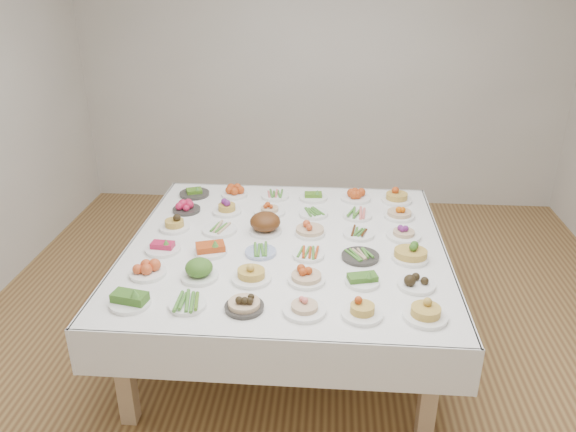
# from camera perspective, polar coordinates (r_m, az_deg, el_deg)

# --- Properties ---
(room_envelope) EXTENTS (5.02, 5.02, 2.81)m
(room_envelope) POSITION_cam_1_polar(r_m,az_deg,el_deg) (3.33, 2.63, 14.27)
(room_envelope) COLOR olive
(room_envelope) RESTS_ON ground
(display_table) EXTENTS (2.05, 2.05, 0.75)m
(display_table) POSITION_cam_1_polar(r_m,az_deg,el_deg) (3.67, -0.18, -3.81)
(display_table) COLOR white
(display_table) RESTS_ON ground
(dish_0) EXTENTS (0.22, 0.22, 0.11)m
(dish_0) POSITION_cam_1_polar(r_m,az_deg,el_deg) (3.12, -15.78, -7.96)
(dish_0) COLOR white
(dish_0) RESTS_ON display_table
(dish_1) EXTENTS (0.20, 0.20, 0.05)m
(dish_1) POSITION_cam_1_polar(r_m,az_deg,el_deg) (3.05, -10.17, -8.69)
(dish_1) COLOR white
(dish_1) RESTS_ON display_table
(dish_2) EXTENTS (0.21, 0.21, 0.12)m
(dish_2) POSITION_cam_1_polar(r_m,az_deg,el_deg) (2.97, -4.48, -8.54)
(dish_2) COLOR #302D2A
(dish_2) RESTS_ON display_table
(dish_3) EXTENTS (0.23, 0.23, 0.11)m
(dish_3) POSITION_cam_1_polar(r_m,az_deg,el_deg) (2.94, 1.69, -8.98)
(dish_3) COLOR white
(dish_3) RESTS_ON display_table
(dish_4) EXTENTS (0.21, 0.21, 0.11)m
(dish_4) POSITION_cam_1_polar(r_m,az_deg,el_deg) (2.94, 7.56, -9.24)
(dish_4) COLOR white
(dish_4) RESTS_ON display_table
(dish_5) EXTENTS (0.23, 0.23, 0.12)m
(dish_5) POSITION_cam_1_polar(r_m,az_deg,el_deg) (2.98, 13.84, -9.18)
(dish_5) COLOR white
(dish_5) RESTS_ON display_table
(dish_6) EXTENTS (0.21, 0.21, 0.09)m
(dish_6) POSITION_cam_1_polar(r_m,az_deg,el_deg) (3.37, -14.10, -5.21)
(dish_6) COLOR white
(dish_6) RESTS_ON display_table
(dish_7) EXTENTS (0.22, 0.22, 0.13)m
(dish_7) POSITION_cam_1_polar(r_m,az_deg,el_deg) (3.27, -9.02, -5.33)
(dish_7) COLOR white
(dish_7) RESTS_ON display_table
(dish_8) EXTENTS (0.23, 0.23, 0.13)m
(dish_8) POSITION_cam_1_polar(r_m,az_deg,el_deg) (3.22, -3.76, -5.63)
(dish_8) COLOR white
(dish_8) RESTS_ON display_table
(dish_9) EXTENTS (0.22, 0.22, 0.12)m
(dish_9) POSITION_cam_1_polar(r_m,az_deg,el_deg) (3.20, 1.88, -5.83)
(dish_9) COLOR white
(dish_9) RESTS_ON display_table
(dish_10) EXTENTS (0.19, 0.19, 0.09)m
(dish_10) POSITION_cam_1_polar(r_m,az_deg,el_deg) (3.22, 7.57, -6.27)
(dish_10) COLOR white
(dish_10) RESTS_ON display_table
(dish_11) EXTENTS (0.21, 0.21, 0.09)m
(dish_11) POSITION_cam_1_polar(r_m,az_deg,el_deg) (3.24, 12.93, -6.46)
(dish_11) COLOR white
(dish_11) RESTS_ON display_table
(dish_12) EXTENTS (0.22, 0.22, 0.09)m
(dish_12) POSITION_cam_1_polar(r_m,az_deg,el_deg) (3.63, -12.61, -3.02)
(dish_12) COLOR white
(dish_12) RESTS_ON display_table
(dish_13) EXTENTS (0.20, 0.20, 0.10)m
(dish_13) POSITION_cam_1_polar(r_m,az_deg,el_deg) (3.54, -7.89, -3.18)
(dish_13) COLOR white
(dish_13) RESTS_ON display_table
(dish_14) EXTENTS (0.19, 0.19, 0.05)m
(dish_14) POSITION_cam_1_polar(r_m,az_deg,el_deg) (3.51, -2.80, -3.59)
(dish_14) COLOR #4C66B2
(dish_14) RESTS_ON display_table
(dish_15) EXTENTS (0.20, 0.20, 0.05)m
(dish_15) POSITION_cam_1_polar(r_m,az_deg,el_deg) (3.48, 2.09, -3.87)
(dish_15) COLOR white
(dish_15) RESTS_ON display_table
(dish_16) EXTENTS (0.23, 0.23, 0.05)m
(dish_16) POSITION_cam_1_polar(r_m,az_deg,el_deg) (3.49, 7.36, -3.99)
(dish_16) COLOR #302D2A
(dish_16) RESTS_ON display_table
(dish_17) EXTENTS (0.22, 0.22, 0.15)m
(dish_17) POSITION_cam_1_polar(r_m,az_deg,el_deg) (3.50, 12.39, -3.35)
(dish_17) COLOR white
(dish_17) RESTS_ON display_table
(dish_18) EXTENTS (0.21, 0.21, 0.11)m
(dish_18) POSITION_cam_1_polar(r_m,az_deg,el_deg) (3.90, -11.47, -0.67)
(dish_18) COLOR white
(dish_18) RESTS_ON display_table
(dish_19) EXTENTS (0.23, 0.23, 0.05)m
(dish_19) POSITION_cam_1_polar(r_m,az_deg,el_deg) (3.82, -6.96, -1.26)
(dish_19) COLOR white
(dish_19) RESTS_ON display_table
(dish_20) EXTENTS (0.22, 0.22, 0.14)m
(dish_20) POSITION_cam_1_polar(r_m,az_deg,el_deg) (3.76, -2.33, -0.74)
(dish_20) COLOR white
(dish_20) RESTS_ON display_table
(dish_21) EXTENTS (0.20, 0.20, 0.12)m
(dish_21) POSITION_cam_1_polar(r_m,az_deg,el_deg) (3.74, 2.25, -1.09)
(dish_21) COLOR white
(dish_21) RESTS_ON display_table
(dish_22) EXTENTS (0.20, 0.20, 0.05)m
(dish_22) POSITION_cam_1_polar(r_m,az_deg,el_deg) (3.77, 7.18, -1.77)
(dish_22) COLOR white
(dish_22) RESTS_ON display_table
(dish_23) EXTENTS (0.23, 0.23, 0.11)m
(dish_23) POSITION_cam_1_polar(r_m,az_deg,el_deg) (3.78, 11.69, -1.51)
(dish_23) COLOR white
(dish_23) RESTS_ON display_table
(dish_24) EXTENTS (0.20, 0.20, 0.08)m
(dish_24) POSITION_cam_1_polar(r_m,az_deg,el_deg) (4.17, -10.29, 0.92)
(dish_24) COLOR #302D2A
(dish_24) RESTS_ON display_table
(dish_25) EXTENTS (0.21, 0.21, 0.11)m
(dish_25) POSITION_cam_1_polar(r_m,az_deg,el_deg) (4.09, -6.23, 0.91)
(dish_25) COLOR white
(dish_25) RESTS_ON display_table
(dish_26) EXTENTS (0.22, 0.22, 0.11)m
(dish_26) POSITION_cam_1_polar(r_m,az_deg,el_deg) (4.06, -1.89, 0.84)
(dish_26) COLOR white
(dish_26) RESTS_ON display_table
(dish_27) EXTENTS (0.21, 0.21, 0.05)m
(dish_27) POSITION_cam_1_polar(r_m,az_deg,el_deg) (4.04, 2.59, 0.33)
(dish_27) COLOR white
(dish_27) RESTS_ON display_table
(dish_28) EXTENTS (0.20, 0.20, 0.05)m
(dish_28) POSITION_cam_1_polar(r_m,az_deg,el_deg) (4.04, 7.05, 0.17)
(dish_28) COLOR white
(dish_28) RESTS_ON display_table
(dish_29) EXTENTS (0.22, 0.22, 0.13)m
(dish_29) POSITION_cam_1_polar(r_m,az_deg,el_deg) (4.06, 11.27, 0.62)
(dish_29) COLOR white
(dish_29) RESTS_ON display_table
(dish_30) EXTENTS (0.23, 0.23, 0.09)m
(dish_30) POSITION_cam_1_polar(r_m,az_deg,el_deg) (4.44, -9.50, 2.48)
(dish_30) COLOR #302D2A
(dish_30) RESTS_ON display_table
(dish_31) EXTENTS (0.20, 0.20, 0.08)m
(dish_31) POSITION_cam_1_polar(r_m,az_deg,el_deg) (4.39, -5.47, 2.46)
(dish_31) COLOR white
(dish_31) RESTS_ON display_table
(dish_32) EXTENTS (0.21, 0.21, 0.05)m
(dish_32) POSITION_cam_1_polar(r_m,az_deg,el_deg) (4.35, -1.31, 2.12)
(dish_32) COLOR white
(dish_32) RESTS_ON display_table
(dish_33) EXTENTS (0.21, 0.21, 0.09)m
(dish_33) POSITION_cam_1_polar(r_m,az_deg,el_deg) (4.32, 2.59, 2.11)
(dish_33) COLOR white
(dish_33) RESTS_ON display_table
(dish_34) EXTENTS (0.23, 0.23, 0.10)m
(dish_34) POSITION_cam_1_polar(r_m,az_deg,el_deg) (4.33, 6.91, 2.22)
(dish_34) COLOR white
(dish_34) RESTS_ON display_table
(dish_35) EXTENTS (0.23, 0.23, 0.14)m
(dish_35) POSITION_cam_1_polar(r_m,az_deg,el_deg) (4.33, 11.02, 2.22)
(dish_35) COLOR white
(dish_35) RESTS_ON display_table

